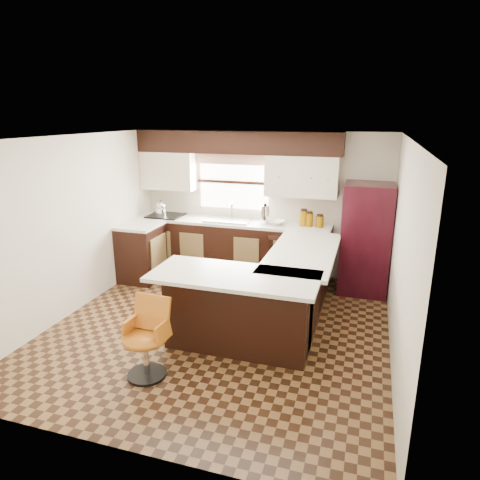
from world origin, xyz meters
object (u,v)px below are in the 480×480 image
(refrigerator, at_px, (366,239))
(bar_chair, at_px, (145,340))
(peninsula_return, at_px, (239,312))
(peninsula_long, at_px, (298,286))

(refrigerator, height_order, bar_chair, refrigerator)
(peninsula_return, height_order, bar_chair, peninsula_return)
(peninsula_return, xyz_separation_m, bar_chair, (-0.75, -0.86, -0.03))
(refrigerator, bearing_deg, peninsula_return, -121.77)
(peninsula_return, bearing_deg, peninsula_long, 61.70)
(peninsula_return, bearing_deg, refrigerator, 58.23)
(refrigerator, bearing_deg, peninsula_long, -124.42)
(bar_chair, bearing_deg, peninsula_long, 58.48)
(peninsula_long, relative_size, bar_chair, 2.30)
(peninsula_long, relative_size, refrigerator, 1.16)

